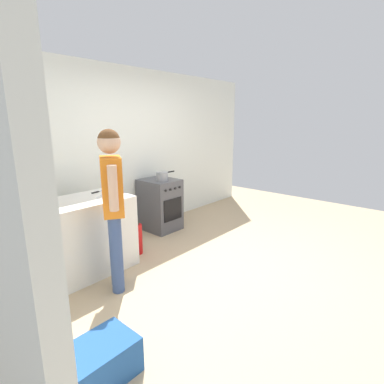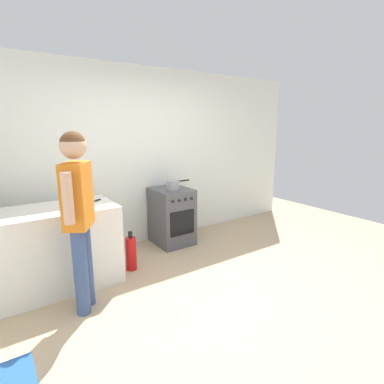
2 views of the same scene
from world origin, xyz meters
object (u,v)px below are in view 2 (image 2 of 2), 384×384
fire_extinguisher (131,253)px  pot (173,185)px  oven_left (172,216)px  person (78,206)px  knife_bread (91,203)px  knife_chef (93,199)px

fire_extinguisher → pot: bearing=24.3°
oven_left → fire_extinguisher: size_ratio=1.70×
oven_left → person: size_ratio=0.49×
knife_bread → person: bearing=-114.7°
oven_left → knife_bread: (-1.28, -0.37, 0.48)m
knife_bread → fire_extinguisher: knife_bread is taller
knife_chef → knife_bread: size_ratio=1.01×
knife_bread → knife_chef: bearing=68.0°
knife_bread → oven_left: bearing=16.2°
knife_chef → fire_extinguisher: (0.34, -0.29, -0.69)m
oven_left → knife_chef: bearing=-171.0°
oven_left → knife_chef: size_ratio=2.74×
knife_bread → fire_extinguisher: size_ratio=0.62×
pot → person: person is taller
knife_chef → fire_extinguisher: size_ratio=0.62×
knife_chef → fire_extinguisher: 0.82m
person → fire_extinguisher: 1.20m
person → pot: bearing=30.1°
knife_chef → person: bearing=-114.1°
knife_chef → pot: bearing=4.6°
person → fire_extinguisher: person is taller
pot → fire_extinguisher: bearing=-155.7°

